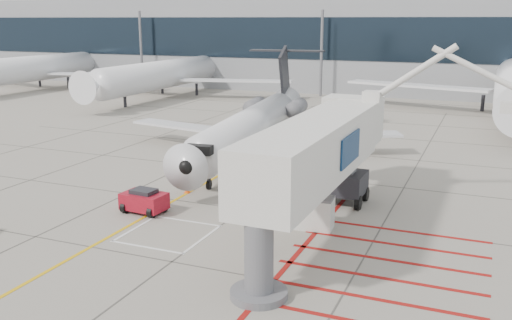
% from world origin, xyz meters
% --- Properties ---
extents(ground_plane, '(260.00, 260.00, 0.00)m').
position_xyz_m(ground_plane, '(0.00, 0.00, 0.00)').
color(ground_plane, gray).
rests_on(ground_plane, ground).
extents(regional_jet, '(27.80, 33.30, 8.01)m').
position_xyz_m(regional_jet, '(-4.53, 13.94, 4.01)').
color(regional_jet, silver).
rests_on(regional_jet, ground_plane).
extents(jet_bridge, '(9.73, 20.06, 7.97)m').
position_xyz_m(jet_bridge, '(5.06, 1.20, 3.98)').
color(jet_bridge, silver).
rests_on(jet_bridge, ground_plane).
extents(pushback_tug, '(2.59, 1.72, 1.45)m').
position_xyz_m(pushback_tug, '(-4.99, 1.37, 0.72)').
color(pushback_tug, maroon).
rests_on(pushback_tug, ground_plane).
extents(baggage_cart, '(2.09, 1.53, 1.20)m').
position_xyz_m(baggage_cart, '(-0.87, 7.01, 0.60)').
color(baggage_cart, '#545459').
rests_on(baggage_cart, ground_plane).
extents(ground_power_unit, '(2.27, 1.43, 1.73)m').
position_xyz_m(ground_power_unit, '(4.60, 2.65, 0.87)').
color(ground_power_unit, silver).
rests_on(ground_power_unit, ground_plane).
extents(cone_nose, '(0.37, 0.37, 0.51)m').
position_xyz_m(cone_nose, '(-4.59, 5.61, 0.26)').
color(cone_nose, '#FF540D').
rests_on(cone_nose, ground_plane).
extents(cone_side, '(0.34, 0.34, 0.47)m').
position_xyz_m(cone_side, '(0.30, 6.14, 0.23)').
color(cone_side, orange).
rests_on(cone_side, ground_plane).
extents(terminal_building, '(180.00, 28.00, 14.00)m').
position_xyz_m(terminal_building, '(10.00, 70.00, 7.00)').
color(terminal_building, gray).
rests_on(terminal_building, ground_plane).
extents(terminal_glass_band, '(180.00, 0.10, 6.00)m').
position_xyz_m(terminal_glass_band, '(10.00, 55.95, 8.00)').
color(terminal_glass_band, black).
rests_on(terminal_glass_band, ground_plane).
extents(bg_aircraft_a, '(35.18, 39.09, 11.73)m').
position_xyz_m(bg_aircraft_a, '(-52.92, 46.00, 5.86)').
color(bg_aircraft_a, silver).
rests_on(bg_aircraft_a, ground_plane).
extents(bg_aircraft_b, '(34.58, 38.43, 11.53)m').
position_xyz_m(bg_aircraft_b, '(-29.65, 46.00, 5.76)').
color(bg_aircraft_b, silver).
rests_on(bg_aircraft_b, ground_plane).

